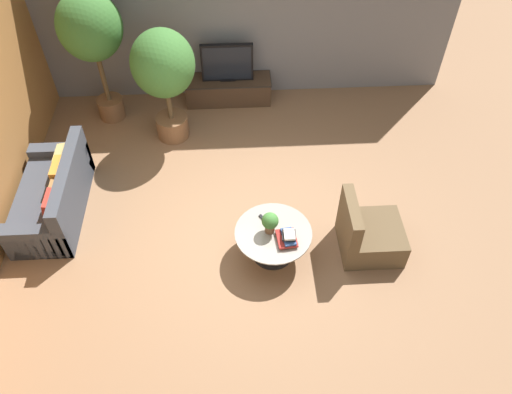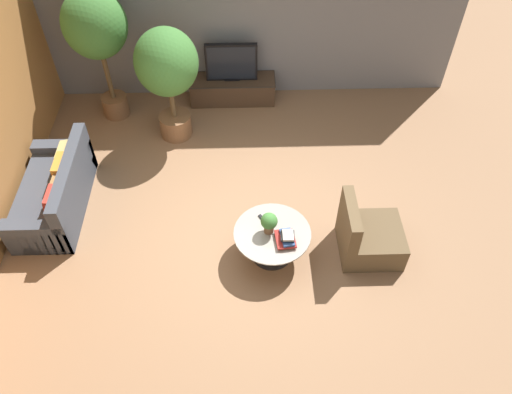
{
  "view_description": "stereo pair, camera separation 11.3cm",
  "coord_description": "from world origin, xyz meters",
  "px_view_note": "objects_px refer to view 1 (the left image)",
  "views": [
    {
      "loc": [
        -0.05,
        -4.38,
        5.47
      ],
      "look_at": [
        0.19,
        0.07,
        0.55
      ],
      "focal_mm": 35.0,
      "sensor_mm": 36.0,
      "label": 1
    },
    {
      "loc": [
        0.06,
        -4.38,
        5.47
      ],
      "look_at": [
        0.19,
        0.07,
        0.55
      ],
      "focal_mm": 35.0,
      "sensor_mm": 36.0,
      "label": 2
    }
  ],
  "objects_px": {
    "media_console": "(228,89)",
    "coffee_table": "(273,239)",
    "potted_palm_corner": "(164,70)",
    "television": "(227,63)",
    "couch_by_wall": "(54,196)",
    "armchair_wicker": "(368,234)",
    "potted_palm_tall": "(91,32)",
    "potted_plant_tabletop": "(270,222)"
  },
  "relations": [
    {
      "from": "coffee_table",
      "to": "couch_by_wall",
      "type": "bearing_deg",
      "value": 162.77
    },
    {
      "from": "coffee_table",
      "to": "potted_palm_tall",
      "type": "height_order",
      "value": "potted_palm_tall"
    },
    {
      "from": "couch_by_wall",
      "to": "armchair_wicker",
      "type": "relative_size",
      "value": 2.01
    },
    {
      "from": "armchair_wicker",
      "to": "potted_palm_tall",
      "type": "height_order",
      "value": "potted_palm_tall"
    },
    {
      "from": "television",
      "to": "potted_plant_tabletop",
      "type": "relative_size",
      "value": 2.81
    },
    {
      "from": "potted_palm_corner",
      "to": "media_console",
      "type": "bearing_deg",
      "value": 44.12
    },
    {
      "from": "media_console",
      "to": "couch_by_wall",
      "type": "bearing_deg",
      "value": -135.2
    },
    {
      "from": "media_console",
      "to": "potted_plant_tabletop",
      "type": "bearing_deg",
      "value": -81.97
    },
    {
      "from": "television",
      "to": "potted_palm_corner",
      "type": "bearing_deg",
      "value": -135.93
    },
    {
      "from": "potted_palm_tall",
      "to": "potted_plant_tabletop",
      "type": "relative_size",
      "value": 7.08
    },
    {
      "from": "couch_by_wall",
      "to": "potted_palm_tall",
      "type": "distance_m",
      "value": 2.54
    },
    {
      "from": "media_console",
      "to": "potted_plant_tabletop",
      "type": "xyz_separation_m",
      "value": [
        0.48,
        -3.38,
        0.41
      ]
    },
    {
      "from": "coffee_table",
      "to": "potted_plant_tabletop",
      "type": "distance_m",
      "value": 0.32
    },
    {
      "from": "media_console",
      "to": "potted_plant_tabletop",
      "type": "height_order",
      "value": "potted_plant_tabletop"
    },
    {
      "from": "coffee_table",
      "to": "potted_palm_corner",
      "type": "height_order",
      "value": "potted_palm_corner"
    },
    {
      "from": "armchair_wicker",
      "to": "potted_palm_corner",
      "type": "bearing_deg",
      "value": 47.72
    },
    {
      "from": "television",
      "to": "couch_by_wall",
      "type": "relative_size",
      "value": 0.51
    },
    {
      "from": "couch_by_wall",
      "to": "potted_palm_tall",
      "type": "xyz_separation_m",
      "value": [
        0.48,
        2.13,
        1.29
      ]
    },
    {
      "from": "media_console",
      "to": "coffee_table",
      "type": "height_order",
      "value": "coffee_table"
    },
    {
      "from": "media_console",
      "to": "potted_palm_tall",
      "type": "xyz_separation_m",
      "value": [
        -2.01,
        -0.34,
        1.36
      ]
    },
    {
      "from": "television",
      "to": "armchair_wicker",
      "type": "bearing_deg",
      "value": -62.18
    },
    {
      "from": "potted_palm_tall",
      "to": "potted_plant_tabletop",
      "type": "distance_m",
      "value": 4.04
    },
    {
      "from": "television",
      "to": "couch_by_wall",
      "type": "xyz_separation_m",
      "value": [
        -2.49,
        -2.47,
        -0.48
      ]
    },
    {
      "from": "couch_by_wall",
      "to": "potted_plant_tabletop",
      "type": "distance_m",
      "value": 3.12
    },
    {
      "from": "coffee_table",
      "to": "potted_plant_tabletop",
      "type": "xyz_separation_m",
      "value": [
        -0.04,
        0.02,
        0.32
      ]
    },
    {
      "from": "media_console",
      "to": "coffee_table",
      "type": "xyz_separation_m",
      "value": [
        0.52,
        -3.4,
        0.09
      ]
    },
    {
      "from": "media_console",
      "to": "coffee_table",
      "type": "relative_size",
      "value": 1.51
    },
    {
      "from": "television",
      "to": "couch_by_wall",
      "type": "bearing_deg",
      "value": -135.22
    },
    {
      "from": "coffee_table",
      "to": "media_console",
      "type": "bearing_deg",
      "value": 98.71
    },
    {
      "from": "media_console",
      "to": "armchair_wicker",
      "type": "distance_m",
      "value": 3.81
    },
    {
      "from": "media_console",
      "to": "couch_by_wall",
      "type": "height_order",
      "value": "couch_by_wall"
    },
    {
      "from": "coffee_table",
      "to": "potted_palm_corner",
      "type": "distance_m",
      "value": 3.04
    },
    {
      "from": "armchair_wicker",
      "to": "potted_palm_tall",
      "type": "distance_m",
      "value": 5.02
    },
    {
      "from": "coffee_table",
      "to": "armchair_wicker",
      "type": "distance_m",
      "value": 1.26
    },
    {
      "from": "armchair_wicker",
      "to": "potted_plant_tabletop",
      "type": "bearing_deg",
      "value": 90.68
    },
    {
      "from": "couch_by_wall",
      "to": "armchair_wicker",
      "type": "xyz_separation_m",
      "value": [
        4.26,
        -0.89,
        -0.02
      ]
    },
    {
      "from": "armchair_wicker",
      "to": "television",
      "type": "bearing_deg",
      "value": 27.82
    },
    {
      "from": "potted_palm_corner",
      "to": "armchair_wicker",
      "type": "bearing_deg",
      "value": -42.28
    },
    {
      "from": "coffee_table",
      "to": "armchair_wicker",
      "type": "xyz_separation_m",
      "value": [
        1.25,
        0.04,
        -0.05
      ]
    },
    {
      "from": "potted_palm_corner",
      "to": "potted_plant_tabletop",
      "type": "height_order",
      "value": "potted_palm_corner"
    },
    {
      "from": "armchair_wicker",
      "to": "potted_palm_corner",
      "type": "xyz_separation_m",
      "value": [
        -2.71,
        2.46,
        0.98
      ]
    },
    {
      "from": "potted_palm_tall",
      "to": "potted_palm_corner",
      "type": "xyz_separation_m",
      "value": [
        1.08,
        -0.56,
        -0.33
      ]
    }
  ]
}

